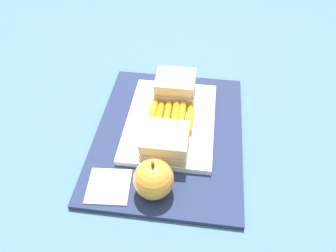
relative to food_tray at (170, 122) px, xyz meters
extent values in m
plane|color=#42667A|center=(0.03, 0.00, -0.02)|extent=(2.40, 2.40, 0.00)
cube|color=navy|center=(0.03, 0.00, -0.01)|extent=(0.36, 0.28, 0.01)
cube|color=white|center=(0.00, 0.00, 0.00)|extent=(0.23, 0.17, 0.01)
cube|color=#DBC189|center=(-0.08, 0.00, 0.01)|extent=(0.07, 0.08, 0.02)
cube|color=beige|center=(-0.08, 0.00, 0.03)|extent=(0.07, 0.07, 0.01)
cube|color=#DBC189|center=(-0.08, 0.00, 0.04)|extent=(0.07, 0.08, 0.02)
cube|color=#DBC189|center=(0.08, 0.00, 0.01)|extent=(0.07, 0.08, 0.02)
cube|color=beige|center=(0.08, 0.00, 0.03)|extent=(0.07, 0.07, 0.01)
cube|color=#DBC189|center=(0.08, 0.00, 0.04)|extent=(0.07, 0.08, 0.02)
cylinder|color=orange|center=(0.00, -0.04, 0.01)|extent=(0.08, 0.01, 0.02)
cylinder|color=orange|center=(0.00, -0.02, 0.01)|extent=(0.08, 0.01, 0.02)
cylinder|color=orange|center=(0.00, -0.01, 0.01)|extent=(0.08, 0.01, 0.01)
cylinder|color=orange|center=(0.00, 0.01, 0.01)|extent=(0.08, 0.01, 0.02)
cylinder|color=orange|center=(0.00, 0.02, 0.01)|extent=(0.08, 0.01, 0.02)
cylinder|color=orange|center=(0.00, 0.04, 0.01)|extent=(0.08, 0.01, 0.02)
sphere|color=gold|center=(0.16, -0.01, 0.03)|extent=(0.07, 0.07, 0.07)
cylinder|color=brown|center=(0.16, -0.01, 0.06)|extent=(0.01, 0.01, 0.01)
cube|color=white|center=(0.16, -0.08, 0.00)|extent=(0.08, 0.08, 0.00)
camera|label=1|loc=(0.46, 0.06, 0.47)|focal=35.81mm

